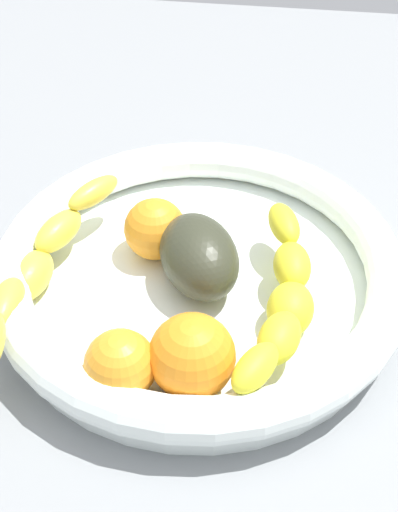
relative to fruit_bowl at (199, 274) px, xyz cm
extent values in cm
cube|color=gray|center=(0.00, 0.00, -4.18)|extent=(120.00, 120.00, 3.00)
cylinder|color=white|center=(0.00, 0.00, -1.84)|extent=(32.70, 32.70, 1.68)
torus|color=white|center=(0.00, 0.00, 0.76)|extent=(35.16, 35.16, 3.51)
ellipsoid|color=yellow|center=(-5.63, 12.06, 2.79)|extent=(4.49, 5.60, 2.46)
ellipsoid|color=yellow|center=(-7.16, 8.17, 1.84)|extent=(4.36, 5.69, 3.12)
ellipsoid|color=yellow|center=(-7.88, 4.05, 0.89)|extent=(4.13, 5.29, 3.78)
ellipsoid|color=yellow|center=(-7.76, -0.14, 1.84)|extent=(3.74, 5.39, 3.12)
ellipsoid|color=yellow|center=(-6.80, -4.21, 2.79)|extent=(3.96, 5.56, 2.46)
ellipsoid|color=yellow|center=(10.35, -5.94, 3.13)|extent=(4.89, 5.91, 2.10)
ellipsoid|color=yellow|center=(12.55, -1.74, 1.87)|extent=(4.59, 6.28, 2.66)
ellipsoid|color=yellow|center=(13.86, 2.82, 0.62)|extent=(4.19, 6.18, 3.23)
ellipsoid|color=yellow|center=(14.22, 7.55, 1.87)|extent=(2.80, 5.76, 2.66)
sphere|color=orange|center=(4.12, 12.24, 1.71)|extent=(5.41, 5.41, 5.41)
sphere|color=orange|center=(-0.98, 11.14, 2.23)|extent=(6.46, 6.46, 6.46)
sphere|color=orange|center=(4.32, -3.30, 1.74)|extent=(5.47, 5.47, 5.47)
ellipsoid|color=#333626|center=(-0.15, 0.08, 1.96)|extent=(9.70, 11.08, 5.92)
camera|label=1|loc=(-6.45, 47.92, 45.27)|focal=54.62mm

